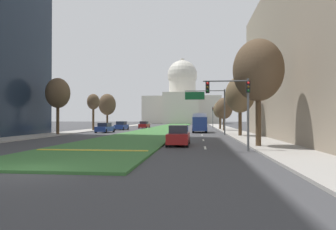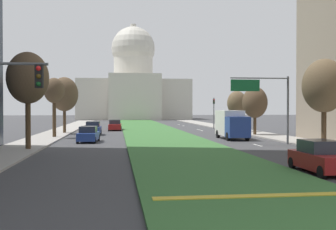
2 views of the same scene
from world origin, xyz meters
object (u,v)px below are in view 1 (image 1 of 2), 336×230
at_px(street_tree_left_distant, 107,105).
at_px(sedan_midblock, 105,128).
at_px(capitol_building, 182,101).
at_px(street_tree_left_far, 93,102).
at_px(street_tree_right_near, 258,71).
at_px(traffic_light_near_right, 236,98).
at_px(box_truck_delivery, 200,122).
at_px(street_tree_left_mid, 58,93).
at_px(street_tree_right_distant, 220,110).
at_px(sedan_far_horizon, 144,125).
at_px(street_tree_right_far, 224,109).
at_px(street_tree_right_mid, 240,95).
at_px(sedan_distant, 122,126).
at_px(overhead_guide_sign, 209,102).
at_px(sedan_lead_stopped, 179,136).
at_px(traffic_light_far_right, 213,114).

xyz_separation_m(street_tree_left_distant, sedan_midblock, (4.15, -14.16, -4.54)).
xyz_separation_m(capitol_building, street_tree_left_far, (-12.36, -81.00, -4.94)).
bearing_deg(capitol_building, street_tree_right_near, -83.72).
distance_m(traffic_light_near_right, box_truck_delivery, 27.93).
bearing_deg(traffic_light_near_right, street_tree_left_mid, 141.44).
distance_m(street_tree_right_distant, sedan_far_horizon, 18.98).
height_order(street_tree_left_mid, sedan_midblock, street_tree_left_mid).
bearing_deg(capitol_building, street_tree_left_distant, -99.48).
relative_size(street_tree_left_far, street_tree_left_distant, 0.91).
distance_m(street_tree_left_mid, street_tree_right_far, 28.67).
bearing_deg(street_tree_right_distant, street_tree_right_near, -89.62).
bearing_deg(street_tree_left_far, box_truck_delivery, -11.24).
bearing_deg(street_tree_right_mid, sedan_midblock, 157.24).
relative_size(street_tree_left_distant, sedan_distant, 1.68).
bearing_deg(box_truck_delivery, street_tree_right_mid, -64.91).
bearing_deg(box_truck_delivery, street_tree_right_distant, 70.63).
bearing_deg(street_tree_left_mid, street_tree_right_far, 31.58).
height_order(street_tree_left_distant, sedan_distant, street_tree_left_distant).
xyz_separation_m(street_tree_right_near, sedan_far_horizon, (-17.58, 44.22, -5.42)).
height_order(overhead_guide_sign, street_tree_right_near, street_tree_right_near).
bearing_deg(sedan_lead_stopped, traffic_light_far_right, 83.46).
distance_m(street_tree_left_far, sedan_lead_stopped, 33.30).
bearing_deg(overhead_guide_sign, street_tree_right_far, 75.58).
xyz_separation_m(traffic_light_near_right, street_tree_right_distant, (1.85, 40.01, 0.33)).
relative_size(traffic_light_far_right, street_tree_left_mid, 0.65).
distance_m(street_tree_right_mid, sedan_distant, 29.12).
height_order(street_tree_right_mid, street_tree_left_far, street_tree_right_mid).
relative_size(street_tree_right_far, sedan_distant, 1.35).
bearing_deg(traffic_light_near_right, street_tree_right_near, 52.80).
height_order(street_tree_left_mid, street_tree_left_far, street_tree_left_mid).
height_order(street_tree_right_far, street_tree_left_distant, street_tree_left_distant).
xyz_separation_m(overhead_guide_sign, street_tree_left_far, (-21.23, 11.06, 0.69)).
distance_m(street_tree_left_mid, box_truck_delivery, 22.63).
distance_m(street_tree_right_near, sedan_midblock, 30.87).
distance_m(street_tree_right_near, street_tree_left_distant, 44.19).
bearing_deg(sedan_lead_stopped, sedan_midblock, 122.41).
xyz_separation_m(street_tree_left_mid, sedan_lead_stopped, (17.97, -13.81, -5.05)).
relative_size(overhead_guide_sign, street_tree_right_mid, 0.84).
relative_size(street_tree_right_distant, sedan_far_horizon, 1.28).
relative_size(street_tree_left_mid, sedan_lead_stopped, 1.84).
xyz_separation_m(street_tree_left_far, street_tree_right_far, (24.36, 1.12, -1.19)).
distance_m(street_tree_left_distant, sedan_lead_stopped, 40.09).
bearing_deg(sedan_distant, box_truck_delivery, -29.44).
distance_m(sedan_distant, sedan_far_horizon, 10.71).
bearing_deg(traffic_light_far_right, street_tree_right_distant, -84.12).
bearing_deg(sedan_distant, traffic_light_far_right, 34.66).
height_order(overhead_guide_sign, box_truck_delivery, overhead_guide_sign).
height_order(street_tree_right_distant, sedan_lead_stopped, street_tree_right_distant).
relative_size(street_tree_right_distant, box_truck_delivery, 0.93).
bearing_deg(capitol_building, street_tree_left_mid, -97.43).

